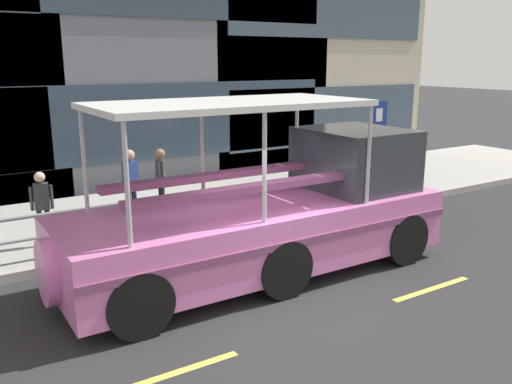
{
  "coord_description": "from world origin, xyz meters",
  "views": [
    {
      "loc": [
        -4.74,
        -6.74,
        3.84
      ],
      "look_at": [
        0.74,
        1.94,
        1.3
      ],
      "focal_mm": 37.75,
      "sensor_mm": 36.0,
      "label": 1
    }
  ],
  "objects_px": {
    "duck_tour_boat": "(281,214)",
    "pedestrian_near_bow": "(297,161)",
    "pedestrian_mid_left": "(161,178)",
    "pedestrian_near_stern": "(42,202)",
    "pedestrian_mid_right": "(131,181)",
    "parking_sign": "(377,130)"
  },
  "relations": [
    {
      "from": "pedestrian_mid_left",
      "to": "pedestrian_near_bow",
      "type": "bearing_deg",
      "value": 2.59
    },
    {
      "from": "duck_tour_boat",
      "to": "pedestrian_mid_right",
      "type": "xyz_separation_m",
      "value": [
        -1.67,
        3.41,
        0.18
      ]
    },
    {
      "from": "pedestrian_near_bow",
      "to": "parking_sign",
      "type": "bearing_deg",
      "value": -13.88
    },
    {
      "from": "parking_sign",
      "to": "duck_tour_boat",
      "type": "height_order",
      "value": "duck_tour_boat"
    },
    {
      "from": "duck_tour_boat",
      "to": "pedestrian_near_bow",
      "type": "relative_size",
      "value": 5.39
    },
    {
      "from": "duck_tour_boat",
      "to": "pedestrian_near_bow",
      "type": "bearing_deg",
      "value": 49.97
    },
    {
      "from": "parking_sign",
      "to": "pedestrian_near_stern",
      "type": "height_order",
      "value": "parking_sign"
    },
    {
      "from": "duck_tour_boat",
      "to": "pedestrian_mid_right",
      "type": "distance_m",
      "value": 3.8
    },
    {
      "from": "duck_tour_boat",
      "to": "pedestrian_mid_left",
      "type": "xyz_separation_m",
      "value": [
        -0.92,
        3.5,
        0.14
      ]
    },
    {
      "from": "pedestrian_near_bow",
      "to": "pedestrian_near_stern",
      "type": "bearing_deg",
      "value": -175.24
    },
    {
      "from": "pedestrian_near_bow",
      "to": "pedestrian_mid_left",
      "type": "relative_size",
      "value": 0.97
    },
    {
      "from": "pedestrian_near_stern",
      "to": "parking_sign",
      "type": "bearing_deg",
      "value": -0.16
    },
    {
      "from": "parking_sign",
      "to": "pedestrian_near_stern",
      "type": "distance_m",
      "value": 9.08
    },
    {
      "from": "pedestrian_near_bow",
      "to": "pedestrian_mid_right",
      "type": "xyz_separation_m",
      "value": [
        -4.77,
        -0.28,
        0.07
      ]
    },
    {
      "from": "parking_sign",
      "to": "pedestrian_near_bow",
      "type": "relative_size",
      "value": 1.54
    },
    {
      "from": "pedestrian_near_bow",
      "to": "pedestrian_near_stern",
      "type": "distance_m",
      "value": 6.72
    },
    {
      "from": "pedestrian_mid_left",
      "to": "pedestrian_mid_right",
      "type": "bearing_deg",
      "value": -172.9
    },
    {
      "from": "pedestrian_near_bow",
      "to": "pedestrian_near_stern",
      "type": "height_order",
      "value": "pedestrian_near_bow"
    },
    {
      "from": "pedestrian_mid_left",
      "to": "pedestrian_near_stern",
      "type": "height_order",
      "value": "pedestrian_mid_left"
    },
    {
      "from": "pedestrian_mid_left",
      "to": "pedestrian_mid_right",
      "type": "relative_size",
      "value": 0.97
    },
    {
      "from": "duck_tour_boat",
      "to": "pedestrian_near_stern",
      "type": "xyz_separation_m",
      "value": [
        -3.6,
        3.13,
        0.04
      ]
    },
    {
      "from": "pedestrian_near_bow",
      "to": "pedestrian_mid_right",
      "type": "distance_m",
      "value": 4.77
    }
  ]
}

